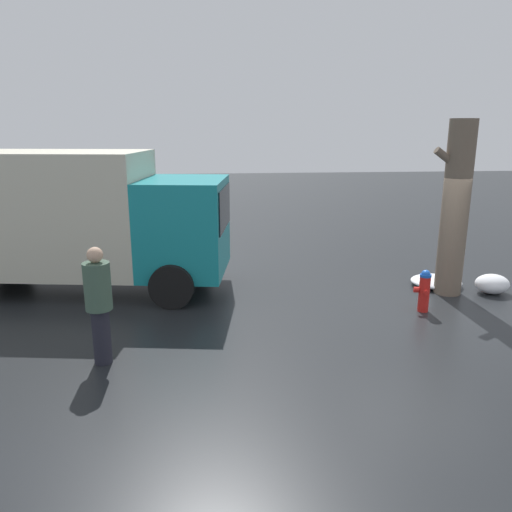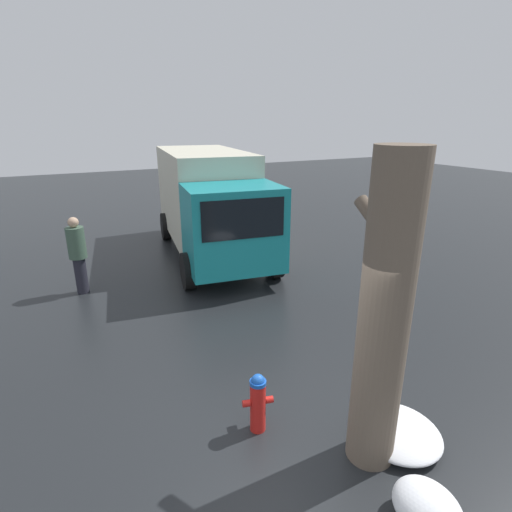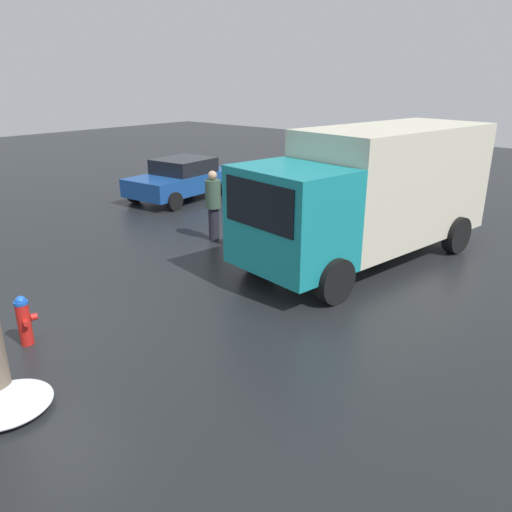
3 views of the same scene
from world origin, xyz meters
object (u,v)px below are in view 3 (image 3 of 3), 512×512
object	(u,v)px
fire_hydrant	(24,320)
parked_car	(181,178)
pedestrian	(213,203)
delivery_truck	(374,190)

from	to	relation	value
fire_hydrant	parked_car	size ratio (longest dim) A/B	0.21
fire_hydrant	pedestrian	world-z (taller)	pedestrian
pedestrian	parked_car	bearing A→B (deg)	-30.03
fire_hydrant	parked_car	bearing A→B (deg)	48.01
delivery_truck	fire_hydrant	bearing A→B (deg)	81.92
pedestrian	fire_hydrant	bearing A→B (deg)	106.89
parked_car	pedestrian	bearing A→B (deg)	143.10
delivery_truck	parked_car	size ratio (longest dim) A/B	1.73
fire_hydrant	pedestrian	distance (m)	6.08
pedestrian	parked_car	distance (m)	4.93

